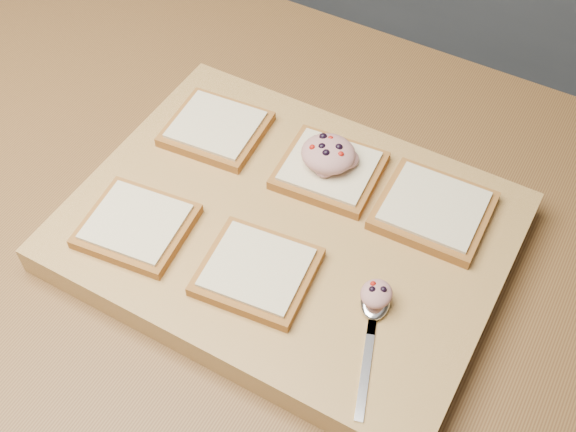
# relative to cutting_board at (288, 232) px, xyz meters

# --- Properties ---
(island_counter) EXTENTS (2.00, 0.80, 0.90)m
(island_counter) POSITION_rel_cutting_board_xyz_m (0.05, 0.04, -0.47)
(island_counter) COLOR slate
(island_counter) RESTS_ON ground
(cutting_board) EXTENTS (0.51, 0.39, 0.04)m
(cutting_board) POSITION_rel_cutting_board_xyz_m (0.00, 0.00, 0.00)
(cutting_board) COLOR tan
(cutting_board) RESTS_ON island_counter
(bread_far_left) EXTENTS (0.13, 0.12, 0.02)m
(bread_far_left) POSITION_rel_cutting_board_xyz_m (-0.16, 0.08, 0.03)
(bread_far_left) COLOR #A05929
(bread_far_left) RESTS_ON cutting_board
(bread_far_center) EXTENTS (0.13, 0.12, 0.02)m
(bread_far_center) POSITION_rel_cutting_board_xyz_m (0.01, 0.09, 0.03)
(bread_far_center) COLOR #A05929
(bread_far_center) RESTS_ON cutting_board
(bread_far_right) EXTENTS (0.13, 0.12, 0.02)m
(bread_far_right) POSITION_rel_cutting_board_xyz_m (0.15, 0.10, 0.03)
(bread_far_right) COLOR #A05929
(bread_far_right) RESTS_ON cutting_board
(bread_near_left) EXTENTS (0.13, 0.12, 0.02)m
(bread_near_left) POSITION_rel_cutting_board_xyz_m (-0.15, -0.10, 0.03)
(bread_near_left) COLOR #A05929
(bread_near_left) RESTS_ON cutting_board
(bread_near_center) EXTENTS (0.13, 0.12, 0.02)m
(bread_near_center) POSITION_rel_cutting_board_xyz_m (0.01, -0.08, 0.03)
(bread_near_center) COLOR #A05929
(bread_near_center) RESTS_ON cutting_board
(tuna_salad_dollop) EXTENTS (0.07, 0.07, 0.03)m
(tuna_salad_dollop) POSITION_rel_cutting_board_xyz_m (0.00, 0.09, 0.05)
(tuna_salad_dollop) COLOR tan
(tuna_salad_dollop) RESTS_ON bread_far_center
(spoon) EXTENTS (0.07, 0.16, 0.01)m
(spoon) POSITION_rel_cutting_board_xyz_m (0.14, -0.06, 0.03)
(spoon) COLOR silver
(spoon) RESTS_ON cutting_board
(spoon_salad) EXTENTS (0.03, 0.04, 0.02)m
(spoon_salad) POSITION_rel_cutting_board_xyz_m (0.14, -0.05, 0.04)
(spoon_salad) COLOR tan
(spoon_salad) RESTS_ON spoon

